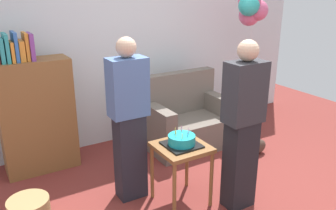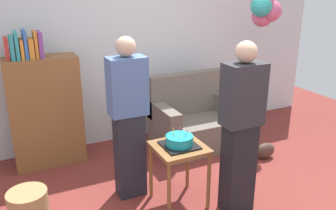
{
  "view_description": "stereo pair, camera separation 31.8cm",
  "coord_description": "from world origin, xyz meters",
  "px_view_note": "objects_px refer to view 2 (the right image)",
  "views": [
    {
      "loc": [
        -1.85,
        -2.29,
        2.09
      ],
      "look_at": [
        -0.15,
        0.52,
        0.95
      ],
      "focal_mm": 38.04,
      "sensor_mm": 36.0,
      "label": 1
    },
    {
      "loc": [
        -1.57,
        -2.44,
        2.09
      ],
      "look_at": [
        -0.15,
        0.52,
        0.95
      ],
      "focal_mm": 38.04,
      "sensor_mm": 36.0,
      "label": 2
    }
  ],
  "objects_px": {
    "person_holding_cake": "(241,129)",
    "handbag": "(265,151)",
    "wicker_basket": "(28,206)",
    "side_table": "(179,155)",
    "person_blowing_candles": "(128,119)",
    "birthday_cake": "(179,141)",
    "couch": "(194,122)",
    "balloon_bunch": "(264,9)",
    "bookshelf": "(45,109)"
  },
  "relations": [
    {
      "from": "wicker_basket",
      "to": "balloon_bunch",
      "type": "xyz_separation_m",
      "value": [
        3.07,
        0.63,
        1.62
      ]
    },
    {
      "from": "couch",
      "to": "person_blowing_candles",
      "type": "xyz_separation_m",
      "value": [
        -1.16,
        -0.72,
        0.49
      ]
    },
    {
      "from": "person_blowing_candles",
      "to": "balloon_bunch",
      "type": "xyz_separation_m",
      "value": [
        2.07,
        0.61,
        0.94
      ]
    },
    {
      "from": "person_blowing_candles",
      "to": "wicker_basket",
      "type": "distance_m",
      "value": 1.21
    },
    {
      "from": "person_holding_cake",
      "to": "side_table",
      "type": "bearing_deg",
      "value": -35.45
    },
    {
      "from": "side_table",
      "to": "person_blowing_candles",
      "type": "relative_size",
      "value": 0.38
    },
    {
      "from": "person_holding_cake",
      "to": "couch",
      "type": "bearing_deg",
      "value": -102.34
    },
    {
      "from": "balloon_bunch",
      "to": "couch",
      "type": "bearing_deg",
      "value": 172.63
    },
    {
      "from": "couch",
      "to": "bookshelf",
      "type": "xyz_separation_m",
      "value": [
        -1.81,
        0.34,
        0.35
      ]
    },
    {
      "from": "couch",
      "to": "balloon_bunch",
      "type": "xyz_separation_m",
      "value": [
        0.91,
        -0.12,
        1.43
      ]
    },
    {
      "from": "bookshelf",
      "to": "person_holding_cake",
      "type": "bearing_deg",
      "value": -49.77
    },
    {
      "from": "couch",
      "to": "birthday_cake",
      "type": "distance_m",
      "value": 1.37
    },
    {
      "from": "person_blowing_candles",
      "to": "wicker_basket",
      "type": "relative_size",
      "value": 4.53
    },
    {
      "from": "person_blowing_candles",
      "to": "handbag",
      "type": "bearing_deg",
      "value": 22.73
    },
    {
      "from": "side_table",
      "to": "birthday_cake",
      "type": "xyz_separation_m",
      "value": [
        0.0,
        0.0,
        0.15
      ]
    },
    {
      "from": "side_table",
      "to": "handbag",
      "type": "height_order",
      "value": "side_table"
    },
    {
      "from": "couch",
      "to": "person_holding_cake",
      "type": "xyz_separation_m",
      "value": [
        -0.33,
        -1.41,
        0.49
      ]
    },
    {
      "from": "birthday_cake",
      "to": "wicker_basket",
      "type": "relative_size",
      "value": 0.89
    },
    {
      "from": "birthday_cake",
      "to": "person_holding_cake",
      "type": "xyz_separation_m",
      "value": [
        0.45,
        -0.33,
        0.17
      ]
    },
    {
      "from": "couch",
      "to": "bookshelf",
      "type": "relative_size",
      "value": 0.68
    },
    {
      "from": "side_table",
      "to": "wicker_basket",
      "type": "distance_m",
      "value": 1.46
    },
    {
      "from": "side_table",
      "to": "wicker_basket",
      "type": "xyz_separation_m",
      "value": [
        -1.38,
        0.33,
        -0.37
      ]
    },
    {
      "from": "bookshelf",
      "to": "birthday_cake",
      "type": "relative_size",
      "value": 5.02
    },
    {
      "from": "birthday_cake",
      "to": "person_blowing_candles",
      "type": "xyz_separation_m",
      "value": [
        -0.38,
        0.36,
        0.17
      ]
    },
    {
      "from": "couch",
      "to": "person_holding_cake",
      "type": "bearing_deg",
      "value": -103.22
    },
    {
      "from": "side_table",
      "to": "balloon_bunch",
      "type": "relative_size",
      "value": 0.31
    },
    {
      "from": "side_table",
      "to": "person_blowing_candles",
      "type": "xyz_separation_m",
      "value": [
        -0.38,
        0.36,
        0.31
      ]
    },
    {
      "from": "person_holding_cake",
      "to": "person_blowing_candles",
      "type": "bearing_deg",
      "value": -38.88
    },
    {
      "from": "side_table",
      "to": "person_blowing_candles",
      "type": "distance_m",
      "value": 0.6
    },
    {
      "from": "couch",
      "to": "balloon_bunch",
      "type": "relative_size",
      "value": 0.55
    },
    {
      "from": "wicker_basket",
      "to": "person_blowing_candles",
      "type": "bearing_deg",
      "value": 1.41
    },
    {
      "from": "side_table",
      "to": "balloon_bunch",
      "type": "xyz_separation_m",
      "value": [
        1.69,
        0.96,
        1.25
      ]
    },
    {
      "from": "couch",
      "to": "wicker_basket",
      "type": "bearing_deg",
      "value": -160.86
    },
    {
      "from": "person_holding_cake",
      "to": "handbag",
      "type": "height_order",
      "value": "person_holding_cake"
    },
    {
      "from": "wicker_basket",
      "to": "side_table",
      "type": "bearing_deg",
      "value": -13.53
    },
    {
      "from": "person_holding_cake",
      "to": "bookshelf",
      "type": "bearing_deg",
      "value": -48.9
    },
    {
      "from": "birthday_cake",
      "to": "wicker_basket",
      "type": "bearing_deg",
      "value": 166.47
    },
    {
      "from": "side_table",
      "to": "birthday_cake",
      "type": "bearing_deg",
      "value": 86.72
    },
    {
      "from": "person_holding_cake",
      "to": "balloon_bunch",
      "type": "xyz_separation_m",
      "value": [
        1.24,
        1.29,
        0.94
      ]
    },
    {
      "from": "person_blowing_candles",
      "to": "couch",
      "type": "bearing_deg",
      "value": 54.26
    },
    {
      "from": "side_table",
      "to": "person_holding_cake",
      "type": "height_order",
      "value": "person_holding_cake"
    },
    {
      "from": "person_holding_cake",
      "to": "wicker_basket",
      "type": "distance_m",
      "value": 2.06
    },
    {
      "from": "person_blowing_candles",
      "to": "wicker_basket",
      "type": "bearing_deg",
      "value": -156.37
    },
    {
      "from": "bookshelf",
      "to": "person_blowing_candles",
      "type": "distance_m",
      "value": 1.26
    },
    {
      "from": "couch",
      "to": "side_table",
      "type": "distance_m",
      "value": 1.34
    },
    {
      "from": "bookshelf",
      "to": "balloon_bunch",
      "type": "bearing_deg",
      "value": -9.56
    },
    {
      "from": "handbag",
      "to": "person_holding_cake",
      "type": "bearing_deg",
      "value": -143.45
    },
    {
      "from": "person_blowing_candles",
      "to": "side_table",
      "type": "bearing_deg",
      "value": -21.23
    },
    {
      "from": "person_holding_cake",
      "to": "handbag",
      "type": "relative_size",
      "value": 5.82
    },
    {
      "from": "wicker_basket",
      "to": "handbag",
      "type": "height_order",
      "value": "wicker_basket"
    }
  ]
}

